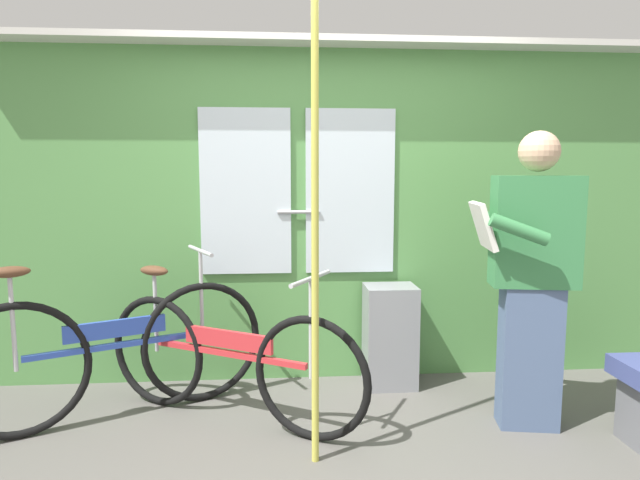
{
  "coord_description": "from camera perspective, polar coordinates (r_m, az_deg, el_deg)",
  "views": [
    {
      "loc": [
        -0.34,
        -2.48,
        1.42
      ],
      "look_at": [
        -0.09,
        0.68,
        1.03
      ],
      "focal_mm": 30.51,
      "sensor_mm": 36.0,
      "label": 1
    }
  ],
  "objects": [
    {
      "name": "handrail_pole",
      "position": [
        2.57,
        -0.52,
        0.24
      ],
      "size": [
        0.04,
        0.04,
        2.24
      ],
      "primitive_type": "cylinder",
      "color": "#C6C14C",
      "rests_on": "ground_plane"
    },
    {
      "name": "bicycle_near_door",
      "position": [
        3.41,
        -20.67,
        -10.92
      ],
      "size": [
        1.62,
        0.82,
        0.96
      ],
      "rotation": [
        0.0,
        0.0,
        0.44
      ],
      "color": "black",
      "rests_on": "ground_plane"
    },
    {
      "name": "ground_plane",
      "position": [
        2.89,
        3.11,
        -22.99
      ],
      "size": [
        5.66,
        4.05,
        0.04
      ],
      "primitive_type": "cube",
      "color": "#56544F"
    },
    {
      "name": "passenger_reading_newspaper",
      "position": [
        3.21,
        21.28,
        -3.39
      ],
      "size": [
        0.6,
        0.52,
        1.65
      ],
      "rotation": [
        0.0,
        0.0,
        2.97
      ],
      "color": "slate",
      "rests_on": "ground_plane"
    },
    {
      "name": "train_door_wall",
      "position": [
        3.72,
        0.67,
        3.44
      ],
      "size": [
        4.66,
        0.28,
        2.28
      ],
      "color": "#56934C",
      "rests_on": "ground_plane"
    },
    {
      "name": "trash_bin_by_wall",
      "position": [
        3.72,
        7.34,
        -9.94
      ],
      "size": [
        0.34,
        0.28,
        0.68
      ],
      "primitive_type": "cube",
      "color": "gray",
      "rests_on": "ground_plane"
    },
    {
      "name": "bicycle_leaning_behind",
      "position": [
        3.22,
        -9.71,
        -12.23
      ],
      "size": [
        1.53,
        0.91,
        0.89
      ],
      "rotation": [
        0.0,
        0.0,
        -0.52
      ],
      "color": "black",
      "rests_on": "ground_plane"
    }
  ]
}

